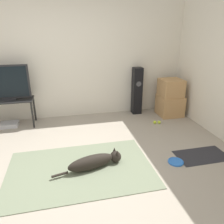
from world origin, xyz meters
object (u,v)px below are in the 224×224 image
Objects in this scene: tv at (5,83)px; tennis_ball_near_speaker at (155,122)px; floor_speaker at (137,91)px; game_console at (9,124)px; frisbee at (176,162)px; tv_stand at (9,104)px; tennis_ball_by_boxes at (159,122)px; dog at (95,161)px; cardboard_box_upper at (171,88)px; cardboard_box_lower at (170,106)px.

tv is 13.34× the size of tennis_ball_near_speaker.
floor_speaker reaches higher than game_console.
floor_speaker is 15.91× the size of tennis_ball_near_speaker.
frisbee is 3.26m from game_console.
tv_stand is 1.05× the size of tv.
tennis_ball_near_speaker is at bearing 79.22° from frisbee.
tennis_ball_by_boxes is (0.26, -0.70, -0.49)m from floor_speaker.
floor_speaker is 1.19× the size of tv.
game_console is (-1.47, 1.78, -0.07)m from dog.
cardboard_box_upper is 0.74m from floor_speaker.
game_console is at bearing -176.89° from floor_speaker.
dog is at bearing -141.19° from tennis_ball_by_boxes.
tennis_ball_by_boxes is at bearing -11.14° from tv.
cardboard_box_upper is at bearing 40.34° from dog.
tennis_ball_by_boxes is at bearing -11.08° from tv_stand.
tv reaches higher than tv_stand.
tennis_ball_by_boxes is at bearing 38.81° from dog.
dog is 1.12× the size of tv.
tennis_ball_by_boxes is at bearing -10.53° from game_console.
cardboard_box_upper reaches higher than tennis_ball_by_boxes.
game_console is at bearing 129.53° from dog.
tennis_ball_near_speaker is (-0.52, -0.40, -0.19)m from cardboard_box_lower.
cardboard_box_upper is 6.96× the size of tennis_ball_near_speaker.
floor_speaker is (0.09, 2.06, 0.51)m from frisbee.
floor_speaker reaches higher than cardboard_box_lower.
frisbee is 1.40m from tennis_ball_near_speaker.
tennis_ball_near_speaker is at bearing -10.46° from game_console.
tennis_ball_near_speaker is (0.17, -0.68, -0.49)m from floor_speaker.
cardboard_box_lower is 0.57× the size of tv.
cardboard_box_lower is 0.54× the size of tv_stand.
cardboard_box_lower is at bearing -2.75° from tv.
floor_speaker is 2.70m from tv.
frisbee is 0.22× the size of floor_speaker.
cardboard_box_lower is at bearing 66.22° from frisbee.
tennis_ball_near_speaker is (2.85, -0.56, -0.44)m from tv_stand.
tv_stand is 2.93m from tennis_ball_near_speaker.
tv_stand is 14.05× the size of tennis_ball_near_speaker.
cardboard_box_upper is 0.50× the size of tv_stand.
tv reaches higher than tennis_ball_by_boxes.
cardboard_box_lower is at bearing -50.78° from cardboard_box_upper.
cardboard_box_lower is 0.81m from floor_speaker.
game_console is at bearing 177.83° from cardboard_box_upper.
tennis_ball_near_speaker is (-0.51, -0.41, -0.60)m from cardboard_box_upper.
tv reaches higher than tennis_ball_near_speaker.
cardboard_box_upper is 0.85m from tennis_ball_by_boxes.
cardboard_box_lower is 3.38m from tv_stand.
cardboard_box_lower reaches higher than tennis_ball_by_boxes.
game_console reaches higher than frisbee.
cardboard_box_upper is at bearing -22.10° from floor_speaker.
frisbee is 0.65× the size of game_console.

